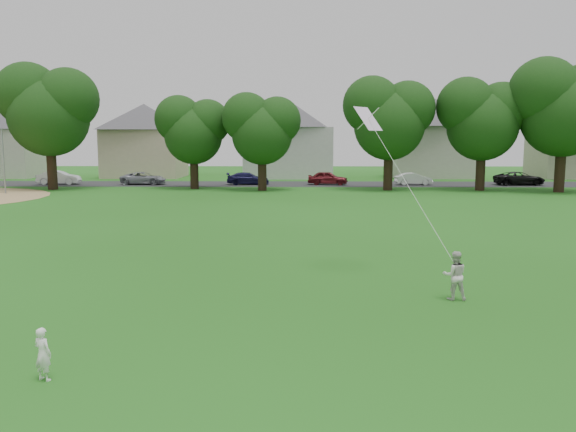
{
  "coord_description": "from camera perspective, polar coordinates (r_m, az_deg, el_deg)",
  "views": [
    {
      "loc": [
        1.17,
        -10.64,
        3.99
      ],
      "look_at": [
        0.92,
        2.0,
        2.3
      ],
      "focal_mm": 35.0,
      "sensor_mm": 36.0,
      "label": 1
    }
  ],
  "objects": [
    {
      "name": "ground",
      "position": [
        11.43,
        -4.95,
        -12.85
      ],
      "size": [
        160.0,
        160.0,
        0.0
      ],
      "primitive_type": "plane",
      "color": "#1C5212",
      "rests_on": "ground"
    },
    {
      "name": "street",
      "position": [
        52.81,
        -0.15,
        3.27
      ],
      "size": [
        90.0,
        7.0,
        0.01
      ],
      "primitive_type": "cube",
      "color": "#2D2D30",
      "rests_on": "ground"
    },
    {
      "name": "toddler",
      "position": [
        10.49,
        -23.64,
        -12.72
      ],
      "size": [
        0.39,
        0.33,
        0.92
      ],
      "primitive_type": "imported",
      "rotation": [
        0.0,
        0.0,
        2.77
      ],
      "color": "white",
      "rests_on": "ground"
    },
    {
      "name": "older_boy",
      "position": [
        14.84,
        16.58,
        -5.81
      ],
      "size": [
        0.62,
        0.49,
        1.25
      ],
      "primitive_type": "imported",
      "rotation": [
        0.0,
        0.0,
        3.11
      ],
      "color": "silver",
      "rests_on": "ground"
    },
    {
      "name": "kite",
      "position": [
        15.76,
        12.1,
        3.03
      ],
      "size": [
        1.47,
        2.05,
        5.18
      ],
      "color": "silver",
      "rests_on": "ground"
    },
    {
      "name": "tree_row",
      "position": [
        46.67,
        3.49,
        10.61
      ],
      "size": [
        83.42,
        10.05,
        10.72
      ],
      "color": "black",
      "rests_on": "ground"
    },
    {
      "name": "parked_cars",
      "position": [
        51.76,
        0.56,
        3.85
      ],
      "size": [
        63.68,
        2.2,
        1.26
      ],
      "color": "black",
      "rests_on": "ground"
    },
    {
      "name": "house_row",
      "position": [
        62.65,
        0.91,
        8.56
      ],
      "size": [
        76.84,
        13.74,
        10.18
      ],
      "color": "beige",
      "rests_on": "ground"
    }
  ]
}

